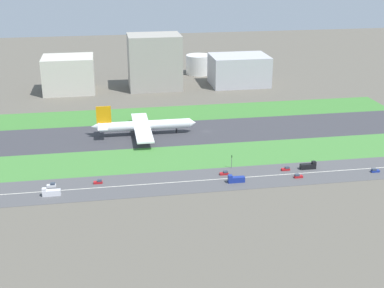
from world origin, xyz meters
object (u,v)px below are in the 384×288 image
at_px(truck_2, 308,166).
at_px(car_3, 375,171).
at_px(airliner, 142,126).
at_px(car_0, 224,173).
at_px(truck_0, 236,179).
at_px(office_tower, 239,70).
at_px(car_5, 98,182).
at_px(terminal_building, 69,74).
at_px(truck_1, 51,193).
at_px(fuel_tank_west, 163,68).
at_px(car_4, 286,169).
at_px(hangar_building, 155,62).
at_px(traffic_light, 232,161).
at_px(fuel_tank_east, 231,65).
at_px(car_1, 298,176).
at_px(car_2, 52,185).
at_px(fuel_tank_centre, 199,65).

relative_size(truck_2, car_3, 1.91).
bearing_deg(airliner, car_0, -61.72).
distance_m(truck_0, office_tower, 198.85).
bearing_deg(truck_2, car_5, 180.00).
distance_m(car_0, terminal_building, 201.77).
distance_m(truck_1, car_5, 24.30).
xyz_separation_m(car_5, office_tower, (118.20, 182.00, 11.55)).
xyz_separation_m(car_0, office_tower, (54.13, 182.00, 11.55)).
xyz_separation_m(car_0, fuel_tank_west, (-4.88, 227.00, 5.82)).
relative_size(truck_0, car_4, 1.91).
distance_m(car_3, terminal_building, 252.95).
distance_m(truck_0, car_3, 74.57).
height_order(hangar_building, fuel_tank_west, hangar_building).
distance_m(car_0, fuel_tank_west, 227.13).
distance_m(truck_0, traffic_light, 18.32).
relative_size(truck_2, fuel_tank_east, 0.51).
distance_m(office_tower, fuel_tank_east, 45.47).
xyz_separation_m(airliner, truck_1, (-49.62, -78.00, -4.56)).
relative_size(hangar_building, fuel_tank_east, 2.68).
height_order(airliner, terminal_building, terminal_building).
distance_m(car_1, car_3, 41.96).
height_order(truck_2, fuel_tank_east, fuel_tank_east).
bearing_deg(traffic_light, terminal_building, 117.81).
distance_m(car_1, fuel_tank_east, 238.11).
bearing_deg(car_5, car_0, 0.00).
bearing_deg(car_1, car_0, -15.48).
height_order(truck_1, car_2, truck_1).
height_order(car_3, fuel_tank_west, fuel_tank_west).
bearing_deg(car_4, office_tower, 83.43).
height_order(fuel_tank_west, fuel_tank_east, fuel_tank_east).
distance_m(truck_0, fuel_tank_west, 237.20).
relative_size(car_4, fuel_tank_west, 0.18).
xyz_separation_m(car_3, office_tower, (-23.95, 192.00, 11.55)).
distance_m(car_1, car_5, 100.69).
bearing_deg(truck_0, car_4, -161.36).
bearing_deg(car_2, car_4, 0.00).
height_order(car_5, fuel_tank_centre, fuel_tank_centre).
relative_size(truck_1, car_4, 1.91).
xyz_separation_m(car_4, traffic_light, (-27.45, 7.99, 3.37)).
xyz_separation_m(truck_1, fuel_tank_centre, (114.00, 237.00, 7.03)).
bearing_deg(truck_0, hangar_building, -83.90).
distance_m(car_2, fuel_tank_centre, 254.35).
distance_m(car_5, car_4, 97.23).
distance_m(airliner, car_3, 138.78).
bearing_deg(fuel_tank_centre, truck_2, -85.55).
distance_m(truck_0, terminal_building, 212.24).
bearing_deg(traffic_light, fuel_tank_east, 76.53).
relative_size(car_5, car_2, 1.00).
distance_m(hangar_building, fuel_tank_centre, 64.90).
distance_m(car_3, office_tower, 193.83).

